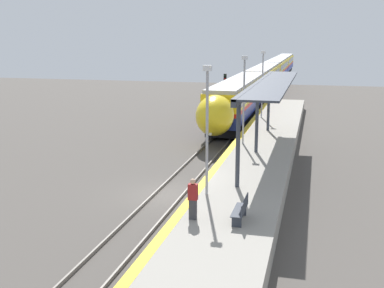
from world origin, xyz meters
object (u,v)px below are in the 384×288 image
(lamppost_near, at_px, (207,123))
(person_waiting, at_px, (193,198))
(lamppost_far, at_px, (262,80))
(platform_bench, at_px, (242,209))
(train, at_px, (270,74))
(lamppost_mid, at_px, (244,94))
(railway_signal, at_px, (225,89))

(lamppost_near, bearing_deg, person_waiting, -87.24)
(lamppost_far, bearing_deg, platform_bench, -85.34)
(platform_bench, relative_size, lamppost_far, 0.29)
(train, xyz_separation_m, lamppost_mid, (2.44, -43.45, 1.96))
(person_waiting, distance_m, lamppost_mid, 13.95)
(railway_signal, bearing_deg, person_waiting, -81.47)
(railway_signal, distance_m, lamppost_far, 9.63)
(lamppost_near, distance_m, lamppost_far, 21.43)
(person_waiting, bearing_deg, railway_signal, 98.53)
(lamppost_mid, xyz_separation_m, lamppost_far, (0.00, 10.72, 0.00))
(railway_signal, xyz_separation_m, lamppost_far, (4.75, -8.20, 1.71))
(lamppost_near, relative_size, lamppost_far, 1.00)
(person_waiting, height_order, lamppost_far, lamppost_far)
(lamppost_mid, relative_size, lamppost_far, 1.00)
(lamppost_near, xyz_separation_m, lamppost_far, (0.00, 21.43, 0.00))
(platform_bench, distance_m, lamppost_near, 4.38)
(railway_signal, height_order, lamppost_near, lamppost_near)
(person_waiting, relative_size, lamppost_mid, 0.28)
(platform_bench, relative_size, lamppost_mid, 0.29)
(lamppost_near, bearing_deg, platform_bench, -54.64)
(person_waiting, xyz_separation_m, lamppost_near, (-0.15, 3.03, 2.39))
(railway_signal, height_order, lamppost_mid, lamppost_mid)
(platform_bench, distance_m, lamppost_mid, 13.92)
(platform_bench, relative_size, railway_signal, 0.40)
(lamppost_near, bearing_deg, train, 92.58)
(train, distance_m, lamppost_near, 54.26)
(railway_signal, bearing_deg, train, 84.62)
(train, distance_m, railway_signal, 24.65)
(lamppost_mid, height_order, lamppost_far, same)
(lamppost_mid, bearing_deg, railway_signal, 104.11)
(train, relative_size, lamppost_far, 15.10)
(railway_signal, height_order, lamppost_far, lamppost_far)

